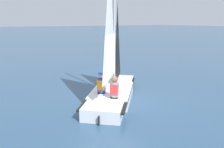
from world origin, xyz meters
The scene contains 4 objects.
ground_plane centered at (0.00, 0.00, 0.00)m, with size 260.00×260.00×0.00m, color #2D4C6B.
sailboat_main centered at (0.00, 0.00, 0.69)m, with size 4.12×3.87×4.99m.
sailor_helm centered at (-0.17, 0.55, 0.63)m, with size 0.43×0.42×1.16m.
sailor_crew centered at (-0.86, 0.42, 0.62)m, with size 0.43×0.42×1.16m.
Camera 1 is at (-6.85, 4.20, 2.95)m, focal length 35.00 mm.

